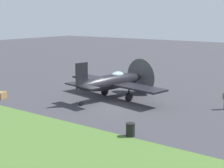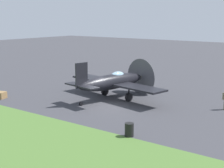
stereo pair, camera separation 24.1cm
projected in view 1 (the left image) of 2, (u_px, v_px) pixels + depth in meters
ground_plane at (104, 106)px, 30.34m from camera, size 160.00×160.00×0.00m
grass_verge at (2, 141)px, 21.90m from camera, size 120.00×11.00×0.01m
airplane_lead at (113, 82)px, 32.83m from camera, size 11.37×9.07×4.02m
fuel_drum at (130, 130)px, 22.76m from camera, size 0.60×0.60×0.90m
supply_crate at (0, 95)px, 33.17m from camera, size 1.11×1.11×0.64m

